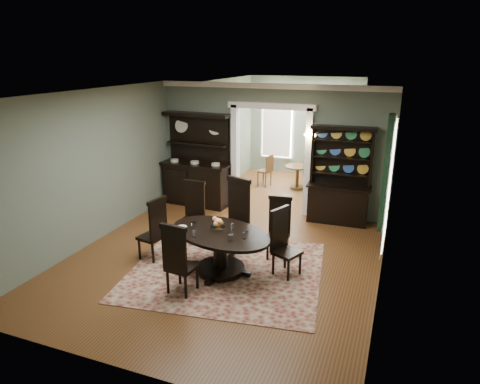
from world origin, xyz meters
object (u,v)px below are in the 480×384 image
(sideboard, at_px, (197,173))
(welsh_dresser, at_px, (339,188))
(parlor_table, at_px, (297,174))
(dining_table, at_px, (220,244))

(sideboard, bearing_deg, welsh_dresser, 3.60)
(welsh_dresser, height_order, parlor_table, welsh_dresser)
(dining_table, relative_size, parlor_table, 3.16)
(parlor_table, bearing_deg, welsh_dresser, -55.73)
(welsh_dresser, distance_m, parlor_table, 2.59)
(welsh_dresser, bearing_deg, sideboard, 179.03)
(dining_table, xyz_separation_m, parlor_table, (0.08, 5.23, -0.10))
(sideboard, xyz_separation_m, welsh_dresser, (3.50, 0.03, -0.01))
(sideboard, bearing_deg, dining_table, -54.30)
(dining_table, relative_size, sideboard, 0.98)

